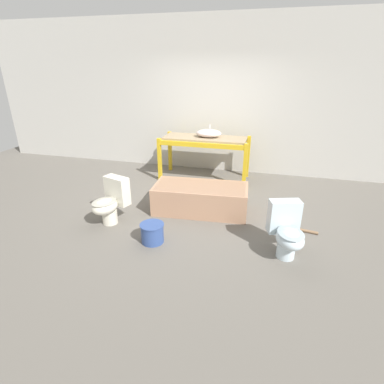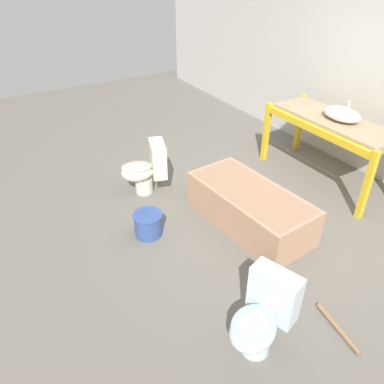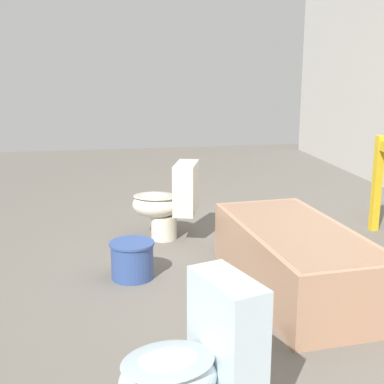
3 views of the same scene
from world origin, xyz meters
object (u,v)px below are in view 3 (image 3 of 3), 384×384
object	(u,v)px
bathtub_main	(296,255)
bucket_white	(132,259)
toilet_near	(169,201)
toilet_far	(194,363)

from	to	relation	value
bathtub_main	bucket_white	size ratio (longest dim) A/B	4.74
toilet_near	bucket_white	bearing A→B (deg)	-6.62
toilet_near	bucket_white	distance (m)	0.92
toilet_near	toilet_far	xyz separation A→B (m)	(2.56, -0.23, 0.00)
bathtub_main	toilet_far	xyz separation A→B (m)	(1.32, -0.94, 0.09)
toilet_far	bucket_white	xyz separation A→B (m)	(-1.74, -0.14, -0.20)
bathtub_main	toilet_far	bearing A→B (deg)	-39.86
toilet_far	bucket_white	world-z (taller)	toilet_far
bathtub_main	toilet_near	size ratio (longest dim) A/B	2.26
toilet_near	toilet_far	bearing A→B (deg)	12.96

